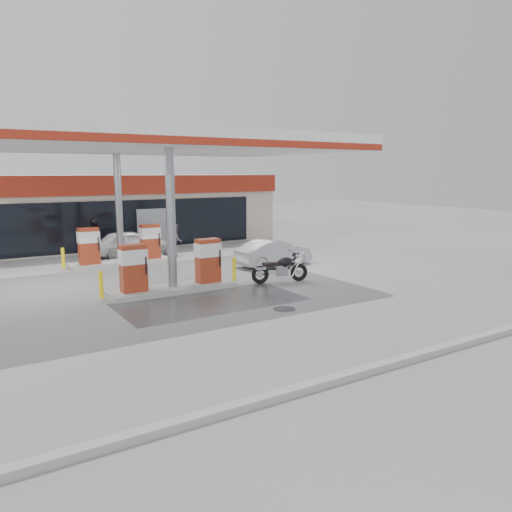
# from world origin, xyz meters

# --- Properties ---
(ground) EXTENTS (90.00, 90.00, 0.00)m
(ground) POSITION_xyz_m (0.00, 0.00, 0.00)
(ground) COLOR gray
(ground) RESTS_ON ground
(wet_patch) EXTENTS (6.00, 3.00, 0.00)m
(wet_patch) POSITION_xyz_m (0.50, 0.00, 0.00)
(wet_patch) COLOR #4C4C4F
(wet_patch) RESTS_ON ground
(drain_cover) EXTENTS (0.70, 0.70, 0.01)m
(drain_cover) POSITION_xyz_m (2.00, -2.00, 0.00)
(drain_cover) COLOR #38383A
(drain_cover) RESTS_ON ground
(kerb) EXTENTS (28.00, 0.25, 0.15)m
(kerb) POSITION_xyz_m (0.00, -7.00, 0.07)
(kerb) COLOR gray
(kerb) RESTS_ON ground
(store_building) EXTENTS (22.00, 8.22, 4.00)m
(store_building) POSITION_xyz_m (0.01, 15.94, 2.01)
(store_building) COLOR beige
(store_building) RESTS_ON ground
(canopy) EXTENTS (16.00, 10.02, 5.51)m
(canopy) POSITION_xyz_m (0.00, 5.00, 5.27)
(canopy) COLOR silver
(canopy) RESTS_ON ground
(pump_island_near) EXTENTS (5.14, 1.30, 1.78)m
(pump_island_near) POSITION_xyz_m (0.00, 2.00, 0.71)
(pump_island_near) COLOR #9E9E99
(pump_island_near) RESTS_ON ground
(pump_island_far) EXTENTS (5.14, 1.30, 1.78)m
(pump_island_far) POSITION_xyz_m (0.00, 8.00, 0.71)
(pump_island_far) COLOR #9E9E99
(pump_island_far) RESTS_ON ground
(parked_motorcycle) EXTENTS (2.23, 1.04, 1.17)m
(parked_motorcycle) POSITION_xyz_m (4.09, 1.19, 0.52)
(parked_motorcycle) COLOR black
(parked_motorcycle) RESTS_ON ground
(sedan_white) EXTENTS (3.84, 1.62, 1.30)m
(sedan_white) POSITION_xyz_m (1.16, 10.20, 0.65)
(sedan_white) COLOR white
(sedan_white) RESTS_ON ground
(attendant) EXTENTS (0.87, 0.96, 1.62)m
(attendant) POSITION_xyz_m (3.11, 9.00, 0.81)
(attendant) COLOR #4C4C50
(attendant) RESTS_ON ground
(hatchback_silver) EXTENTS (3.68, 1.49, 1.19)m
(hatchback_silver) POSITION_xyz_m (5.78, 4.20, 0.59)
(hatchback_silver) COLOR #A0A4A8
(hatchback_silver) RESTS_ON ground
(parked_car_right) EXTENTS (4.33, 2.74, 1.11)m
(parked_car_right) POSITION_xyz_m (7.35, 13.32, 0.56)
(parked_car_right) COLOR #4E1711
(parked_car_right) RESTS_ON ground
(biker_walking) EXTENTS (1.06, 0.97, 1.74)m
(biker_walking) POSITION_xyz_m (-0.17, 11.80, 0.87)
(biker_walking) COLOR black
(biker_walking) RESTS_ON ground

